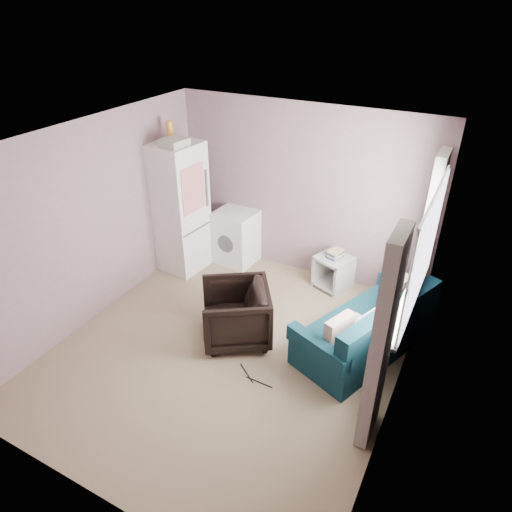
% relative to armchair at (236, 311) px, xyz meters
% --- Properties ---
extents(room, '(3.84, 4.24, 2.54)m').
position_rel_armchair_xyz_m(room, '(0.05, -0.22, 0.85)').
color(room, '#937D60').
rests_on(room, ground).
extents(armchair, '(1.04, 1.06, 0.80)m').
position_rel_armchair_xyz_m(armchair, '(0.00, 0.00, 0.00)').
color(armchair, black).
rests_on(armchair, ground).
extents(fridge, '(0.74, 0.73, 2.20)m').
position_rel_armchair_xyz_m(fridge, '(-1.59, 1.13, 0.58)').
color(fridge, silver).
rests_on(fridge, ground).
extents(washing_machine, '(0.64, 0.64, 0.84)m').
position_rel_armchair_xyz_m(washing_machine, '(-0.93, 1.65, 0.04)').
color(washing_machine, silver).
rests_on(washing_machine, ground).
extents(side_table, '(0.57, 0.57, 0.61)m').
position_rel_armchair_xyz_m(side_table, '(0.67, 1.62, -0.12)').
color(side_table, '#A6A7A3').
rests_on(side_table, ground).
extents(sofa, '(1.40, 1.95, 0.80)m').
position_rel_armchair_xyz_m(sofa, '(1.48, 0.52, -0.11)').
color(sofa, '#0D333E').
rests_on(sofa, ground).
extents(window_dressing, '(0.17, 2.62, 2.18)m').
position_rel_armchair_xyz_m(window_dressing, '(1.82, 0.47, 0.70)').
color(window_dressing, white).
rests_on(window_dressing, ground).
extents(floor_cables, '(0.48, 0.20, 0.01)m').
position_rel_armchair_xyz_m(floor_cables, '(0.51, -0.51, -0.40)').
color(floor_cables, black).
rests_on(floor_cables, ground).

